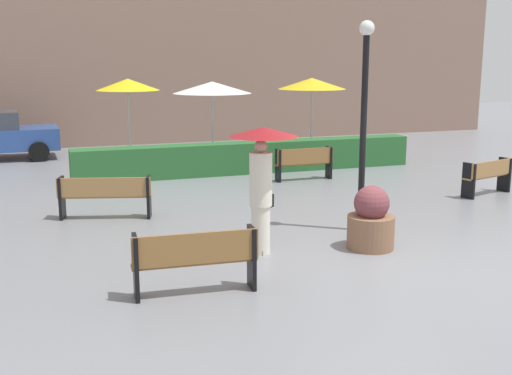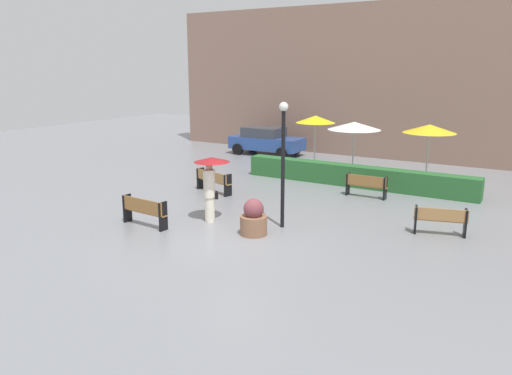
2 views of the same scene
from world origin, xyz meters
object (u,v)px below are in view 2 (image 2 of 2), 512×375
(bench_far_left, at_px, (213,180))
(lamp_post, at_px, (283,152))
(patio_umbrella_yellow_far, at_px, (430,129))
(bench_back_row, at_px, (366,184))
(parked_car, at_px, (266,140))
(patio_umbrella_white, at_px, (354,126))
(pedestrian_with_umbrella, at_px, (211,178))
(planter_pot, at_px, (254,219))
(bench_near_left, at_px, (144,210))
(patio_umbrella_yellow, at_px, (316,119))
(bench_far_right, at_px, (440,219))

(bench_far_left, height_order, lamp_post, lamp_post)
(bench_far_left, bearing_deg, patio_umbrella_yellow_far, 37.79)
(bench_back_row, relative_size, parked_car, 0.38)
(patio_umbrella_white, distance_m, patio_umbrella_yellow_far, 3.27)
(pedestrian_with_umbrella, distance_m, lamp_post, 2.54)
(bench_far_left, height_order, planter_pot, planter_pot)
(bench_near_left, distance_m, parked_car, 14.11)
(bench_far_left, xyz_separation_m, patio_umbrella_yellow, (1.45, 6.53, 1.93))
(pedestrian_with_umbrella, bearing_deg, patio_umbrella_yellow_far, 61.08)
(parked_car, bearing_deg, bench_far_left, -72.94)
(bench_back_row, xyz_separation_m, pedestrian_with_umbrella, (-3.26, -5.66, 0.95))
(bench_far_left, height_order, bench_far_right, bench_far_left)
(bench_near_left, xyz_separation_m, bench_far_right, (8.21, 3.99, -0.04))
(pedestrian_with_umbrella, bearing_deg, planter_pot, -11.91)
(lamp_post, distance_m, parked_car, 13.66)
(lamp_post, xyz_separation_m, patio_umbrella_yellow_far, (2.55, 8.00, 0.05))
(bench_far_right, xyz_separation_m, pedestrian_with_umbrella, (-6.69, -2.47, 0.97))
(bench_far_left, distance_m, patio_umbrella_white, 6.96)
(bench_back_row, distance_m, pedestrian_with_umbrella, 6.60)
(planter_pot, height_order, patio_umbrella_yellow_far, patio_umbrella_yellow_far)
(patio_umbrella_yellow, relative_size, patio_umbrella_white, 1.03)
(bench_near_left, relative_size, patio_umbrella_white, 0.69)
(lamp_post, height_order, patio_umbrella_yellow, lamp_post)
(pedestrian_with_umbrella, distance_m, planter_pot, 2.15)
(pedestrian_with_umbrella, bearing_deg, patio_umbrella_white, 79.99)
(bench_far_left, xyz_separation_m, parked_car, (-2.74, 8.94, 0.29))
(bench_back_row, distance_m, parked_car, 10.52)
(bench_near_left, bearing_deg, bench_far_right, 25.92)
(bench_back_row, xyz_separation_m, bench_far_right, (3.43, -3.19, -0.02))
(bench_back_row, bearing_deg, parked_car, 141.87)
(lamp_post, bearing_deg, patio_umbrella_white, 95.12)
(bench_far_right, bearing_deg, patio_umbrella_yellow_far, 106.79)
(patio_umbrella_white, bearing_deg, bench_back_row, -60.80)
(bench_back_row, relative_size, patio_umbrella_yellow_far, 0.61)
(lamp_post, distance_m, patio_umbrella_yellow, 9.56)
(patio_umbrella_yellow, height_order, patio_umbrella_white, patio_umbrella_yellow)
(planter_pot, height_order, parked_car, parked_car)
(patio_umbrella_yellow, bearing_deg, parked_car, 150.12)
(patio_umbrella_white, bearing_deg, lamp_post, -84.88)
(bench_near_left, bearing_deg, lamp_post, 30.36)
(bench_near_left, bearing_deg, patio_umbrella_white, 73.34)
(bench_back_row, relative_size, bench_far_right, 1.04)
(bench_back_row, bearing_deg, bench_far_right, -42.88)
(bench_far_right, relative_size, patio_umbrella_yellow, 0.59)
(bench_far_left, bearing_deg, patio_umbrella_yellow, 77.53)
(bench_far_right, xyz_separation_m, lamp_post, (-4.43, -1.77, 1.90))
(bench_back_row, relative_size, patio_umbrella_white, 0.63)
(bench_near_left, bearing_deg, bench_far_left, 98.95)
(patio_umbrella_yellow_far, bearing_deg, lamp_post, -107.66)
(bench_far_left, distance_m, patio_umbrella_yellow_far, 9.16)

